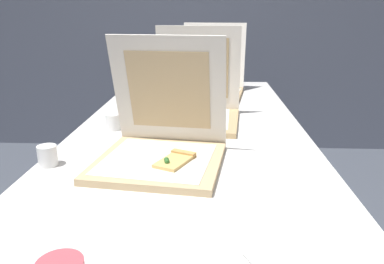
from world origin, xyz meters
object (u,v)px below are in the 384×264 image
object	(u,v)px
pizza_box_front	(162,145)
table	(189,143)
napkin_pile	(296,261)
cup_white_mid	(113,122)
pizza_box_middle	(194,108)
cup_white_near_left	(47,156)
cup_white_far	(152,101)
pizza_box_back	(208,85)

from	to	relation	value
pizza_box_front	table	bearing A→B (deg)	84.60
napkin_pile	cup_white_mid	bearing A→B (deg)	124.02
pizza_box_front	pizza_box_middle	world-z (taller)	pizza_box_middle
cup_white_near_left	cup_white_far	size ratio (longest dim) A/B	1.00
cup_white_mid	napkin_pile	xyz separation A→B (m)	(0.57, -0.84, -0.03)
table	cup_white_mid	world-z (taller)	cup_white_mid
pizza_box_front	cup_white_far	xyz separation A→B (m)	(-0.14, 0.72, -0.02)
cup_white_far	napkin_pile	bearing A→B (deg)	-69.30
cup_white_far	napkin_pile	world-z (taller)	cup_white_far
pizza_box_back	cup_white_mid	size ratio (longest dim) A/B	7.80
pizza_box_front	napkin_pile	distance (m)	0.60
pizza_box_back	cup_white_near_left	world-z (taller)	pizza_box_back
pizza_box_middle	cup_white_far	distance (m)	0.32
pizza_box_front	cup_white_mid	world-z (taller)	pizza_box_front
pizza_box_back	napkin_pile	xyz separation A→B (m)	(0.18, -1.56, -0.05)
pizza_box_front	pizza_box_back	size ratio (longest dim) A/B	0.85
cup_white_mid	pizza_box_front	bearing A→B (deg)	-53.88
pizza_box_middle	napkin_pile	xyz separation A→B (m)	(0.24, -0.99, -0.05)
table	pizza_box_back	size ratio (longest dim) A/B	4.58
cup_white_mid	cup_white_near_left	xyz separation A→B (m)	(-0.11, -0.39, 0.00)
table	pizza_box_middle	world-z (taller)	pizza_box_middle
cup_white_far	pizza_box_front	bearing A→B (deg)	-79.01
pizza_box_front	napkin_pile	xyz separation A→B (m)	(0.32, -0.51, -0.05)
pizza_box_middle	cup_white_near_left	bearing A→B (deg)	-123.95
table	pizza_box_middle	bearing A→B (deg)	85.76
pizza_box_back	cup_white_near_left	size ratio (longest dim) A/B	7.80
pizza_box_front	cup_white_far	bearing A→B (deg)	108.46
pizza_box_front	pizza_box_back	xyz separation A→B (m)	(0.14, 1.05, 0.00)
pizza_box_middle	napkin_pile	world-z (taller)	pizza_box_middle
table	napkin_pile	distance (m)	0.85
pizza_box_back	cup_white_far	bearing A→B (deg)	-121.43
pizza_box_middle	cup_white_mid	distance (m)	0.36
table	pizza_box_back	world-z (taller)	pizza_box_back
table	cup_white_near_left	bearing A→B (deg)	-139.72
napkin_pile	cup_white_far	bearing A→B (deg)	110.70
cup_white_near_left	pizza_box_back	bearing A→B (deg)	65.86
pizza_box_middle	pizza_box_front	bearing A→B (deg)	-94.52
pizza_box_back	pizza_box_middle	bearing A→B (deg)	-87.22
cup_white_far	cup_white_near_left	bearing A→B (deg)	-105.59
table	cup_white_mid	xyz separation A→B (m)	(-0.31, 0.03, 0.08)
pizza_box_middle	cup_white_far	world-z (taller)	pizza_box_middle
pizza_box_middle	cup_white_near_left	size ratio (longest dim) A/B	6.40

